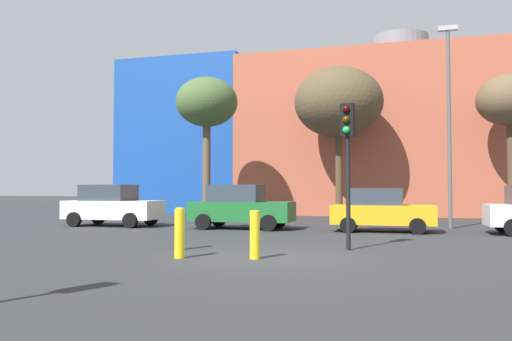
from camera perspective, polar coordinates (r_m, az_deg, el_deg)
The scene contains 13 objects.
ground_plane at distance 12.41m, azimuth 1.97°, elevation -9.75°, with size 200.00×200.00×0.00m, color #2D3033.
building_backdrop at distance 37.28m, azimuth 16.05°, elevation 3.72°, with size 39.53×11.86×12.56m.
parked_car_0 at distance 23.62m, azimuth -15.99°, elevation -3.83°, with size 4.28×2.10×1.85m.
parked_car_1 at distance 21.11m, azimuth -1.76°, elevation -4.14°, with size 4.25×2.08×1.84m.
parked_car_2 at distance 20.18m, azimuth 13.97°, elevation -4.37°, with size 3.91×1.92×1.69m.
traffic_light_island at distance 13.93m, azimuth 10.34°, elevation 3.18°, with size 0.40×0.39×3.98m.
bare_tree_0 at distance 28.60m, azimuth -5.60°, elevation 7.50°, with size 3.47×3.47×7.95m.
bare_tree_1 at distance 29.58m, azimuth 26.90°, elevation 6.93°, with size 3.40×3.40×7.68m.
bare_tree_2 at distance 29.12m, azimuth 9.33°, elevation 7.58°, with size 5.00×5.00×8.59m.
bollard_yellow_0 at distance 13.91m, azimuth -8.61°, elevation -6.54°, with size 0.24×0.24×1.14m, color yellow.
bollard_yellow_1 at distance 11.96m, azimuth -0.13°, elevation -7.29°, with size 0.24×0.24×1.14m, color yellow.
bollard_yellow_2 at distance 12.22m, azimuth -8.67°, elevation -7.08°, with size 0.24×0.24×1.17m, color yellow.
street_lamp at distance 22.95m, azimuth 21.03°, elevation 6.00°, with size 0.80×0.24×8.62m.
Camera 1 is at (2.86, -11.96, 1.63)m, focal length 35.29 mm.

